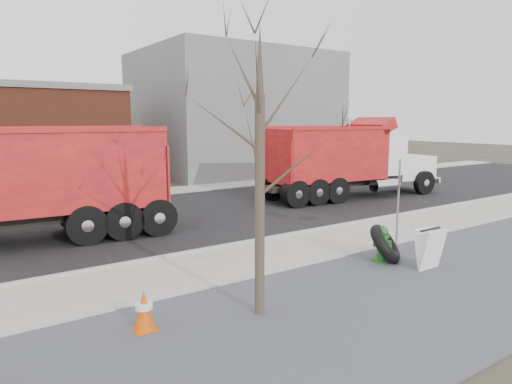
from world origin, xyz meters
TOP-DOWN VIEW (x-y plane):
  - ground at (0.00, 0.00)m, footprint 120.00×120.00m
  - gravel_verge at (0.00, -3.50)m, footprint 60.00×5.00m
  - sidewalk at (0.00, 0.25)m, footprint 60.00×2.50m
  - curb at (0.00, 1.55)m, footprint 60.00×0.15m
  - road at (0.00, 6.30)m, footprint 60.00×9.40m
  - far_sidewalk at (0.00, 12.00)m, footprint 60.00×2.00m
  - building_grey at (9.00, 18.00)m, footprint 12.00×10.00m
  - bare_tree at (-3.20, -2.60)m, footprint 3.20×3.20m
  - fire_hydrant at (1.16, -1.78)m, footprint 0.53×0.52m
  - truck_tire at (1.20, -1.83)m, footprint 1.39×1.34m
  - stop_sign at (2.56, -1.10)m, footprint 0.56×0.44m
  - sandwich_board at (1.58, -2.84)m, footprint 0.72×0.46m
  - traffic_cone_far at (-5.21, -2.06)m, footprint 0.38×0.38m
  - dump_truck_red_a at (7.48, 5.68)m, footprint 9.11×3.38m
  - dump_truck_red_b at (-5.84, 5.28)m, footprint 8.93×3.20m

SIDE VIEW (x-z plane):
  - ground at x=0.00m, z-range 0.00..0.00m
  - road at x=0.00m, z-range 0.00..0.02m
  - gravel_verge at x=0.00m, z-range 0.00..0.03m
  - sidewalk at x=0.00m, z-range 0.00..0.06m
  - far_sidewalk at x=0.00m, z-range 0.00..0.06m
  - curb at x=0.00m, z-range 0.00..0.11m
  - traffic_cone_far at x=-5.21m, z-range 0.00..0.74m
  - fire_hydrant at x=1.16m, z-range -0.04..0.90m
  - truck_tire at x=1.20m, z-range -0.05..1.01m
  - sandwich_board at x=1.58m, z-range 0.03..1.03m
  - stop_sign at x=2.56m, z-range 0.47..2.98m
  - dump_truck_red_a at x=7.48m, z-range 0.03..3.66m
  - dump_truck_red_b at x=-5.84m, z-range 0.03..3.75m
  - bare_tree at x=-3.20m, z-range 0.70..5.90m
  - building_grey at x=9.00m, z-range 0.00..8.00m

